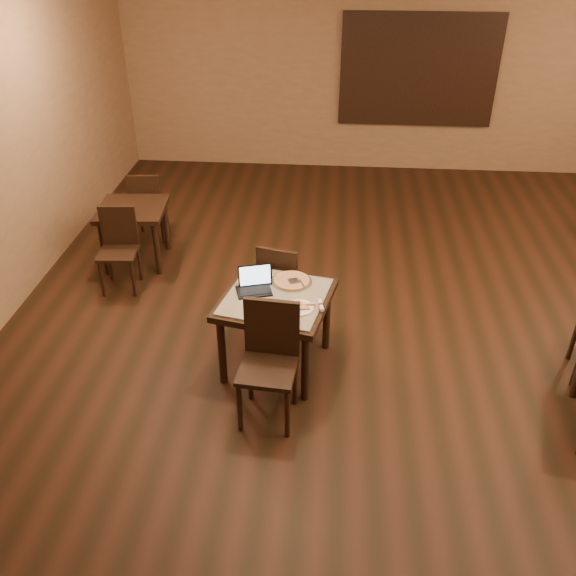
# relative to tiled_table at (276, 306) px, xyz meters

# --- Properties ---
(ground) EXTENTS (10.00, 10.00, 0.00)m
(ground) POSITION_rel_tiled_table_xyz_m (1.15, 0.16, -0.66)
(ground) COLOR black
(ground) RESTS_ON ground
(wall_back) EXTENTS (8.00, 0.02, 3.00)m
(wall_back) POSITION_rel_tiled_table_xyz_m (1.15, 5.16, 0.84)
(wall_back) COLOR #956D4C
(wall_back) RESTS_ON ground
(ceiling) EXTENTS (8.00, 10.00, 0.02)m
(ceiling) POSITION_rel_tiled_table_xyz_m (1.15, 0.16, 2.34)
(ceiling) COLOR silver
(ceiling) RESTS_ON wall_back
(mural) EXTENTS (2.34, 0.05, 1.64)m
(mural) POSITION_rel_tiled_table_xyz_m (1.65, 5.12, 0.89)
(mural) COLOR #26628E
(mural) RESTS_ON wall_back
(tiled_table) EXTENTS (1.09, 1.09, 0.76)m
(tiled_table) POSITION_rel_tiled_table_xyz_m (0.00, 0.00, 0.00)
(tiled_table) COLOR black
(tiled_table) RESTS_ON ground
(chair_main_near) EXTENTS (0.49, 0.49, 1.05)m
(chair_main_near) POSITION_rel_tiled_table_xyz_m (0.01, -0.61, -0.07)
(chair_main_near) COLOR black
(chair_main_near) RESTS_ON ground
(chair_main_far) EXTENTS (0.49, 0.49, 0.94)m
(chair_main_far) POSITION_rel_tiled_table_xyz_m (-0.02, 0.62, -0.13)
(chair_main_far) COLOR black
(chair_main_far) RESTS_ON ground
(laptop) EXTENTS (0.35, 0.32, 0.21)m
(laptop) POSITION_rel_tiled_table_xyz_m (-0.20, 0.10, 0.16)
(laptop) COLOR black
(laptop) RESTS_ON tiled_table
(plate) EXTENTS (0.24, 0.24, 0.01)m
(plate) POSITION_rel_tiled_table_xyz_m (0.22, -0.18, 0.11)
(plate) COLOR white
(plate) RESTS_ON tiled_table
(pizza_slice) EXTENTS (0.22, 0.22, 0.02)m
(pizza_slice) POSITION_rel_tiled_table_xyz_m (0.22, -0.18, 0.13)
(pizza_slice) COLOR #D1BC8B
(pizza_slice) RESTS_ON plate
(pizza_pan) EXTENTS (0.37, 0.37, 0.01)m
(pizza_pan) POSITION_rel_tiled_table_xyz_m (0.12, 0.24, 0.11)
(pizza_pan) COLOR silver
(pizza_pan) RESTS_ON tiled_table
(pizza_whole) EXTENTS (0.33, 0.33, 0.02)m
(pizza_whole) POSITION_rel_tiled_table_xyz_m (0.12, 0.24, 0.12)
(pizza_whole) COLOR #D1BC8B
(pizza_whole) RESTS_ON pizza_pan
(spatula) EXTENTS (0.17, 0.24, 0.01)m
(spatula) POSITION_rel_tiled_table_xyz_m (0.14, 0.22, 0.13)
(spatula) COLOR silver
(spatula) RESTS_ON pizza_whole
(napkin_roll) EXTENTS (0.06, 0.16, 0.04)m
(napkin_roll) POSITION_rel_tiled_table_xyz_m (0.40, -0.14, 0.12)
(napkin_roll) COLOR white
(napkin_roll) RESTS_ON tiled_table
(other_table_b) EXTENTS (0.82, 0.82, 0.71)m
(other_table_b) POSITION_rel_tiled_table_xyz_m (-1.85, 1.81, -0.07)
(other_table_b) COLOR black
(other_table_b) RESTS_ON ground
(other_table_b_chair_near) EXTENTS (0.43, 0.43, 0.92)m
(other_table_b_chair_near) POSITION_rel_tiled_table_xyz_m (-1.86, 1.27, -0.14)
(other_table_b_chair_near) COLOR black
(other_table_b_chair_near) RESTS_ON ground
(other_table_b_chair_far) EXTENTS (0.43, 0.43, 0.92)m
(other_table_b_chair_far) POSITION_rel_tiled_table_xyz_m (-1.85, 2.34, -0.14)
(other_table_b_chair_far) COLOR black
(other_table_b_chair_far) RESTS_ON ground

